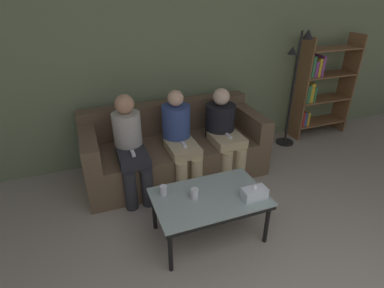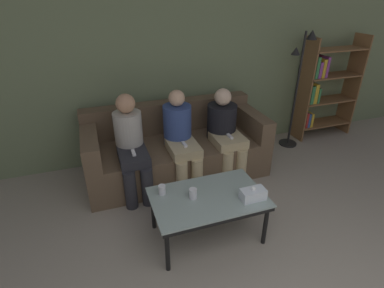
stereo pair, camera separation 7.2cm
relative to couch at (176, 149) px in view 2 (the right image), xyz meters
name	(u,v)px [view 2 (the right image)]	position (x,y,z in m)	size (l,w,h in m)	color
wall_back	(162,61)	(0.00, 0.53, 0.99)	(12.00, 0.06, 2.60)	#707F5B
couch	(176,149)	(0.00, 0.00, 0.00)	(2.16, 0.92, 0.84)	brown
coffee_table	(208,200)	(-0.05, -1.20, 0.10)	(1.01, 0.63, 0.46)	#8C9E99
cup_near_left	(162,190)	(-0.42, -1.03, 0.19)	(0.06, 0.06, 0.09)	silver
cup_near_right	(193,194)	(-0.18, -1.18, 0.19)	(0.07, 0.07, 0.10)	silver
tissue_box	(253,194)	(0.31, -1.36, 0.19)	(0.22, 0.12, 0.13)	silver
bookshelf	(322,88)	(2.40, 0.30, 0.46)	(0.92, 0.32, 1.52)	brown
standing_lamp	(299,79)	(1.83, 0.16, 0.69)	(0.31, 0.26, 1.63)	black
seated_person_left_end	(131,143)	(-0.57, -0.22, 0.29)	(0.31, 0.66, 1.12)	#28282D
seated_person_mid_left	(180,136)	(0.00, -0.22, 0.28)	(0.33, 0.67, 1.11)	tan
seated_person_mid_right	(225,129)	(0.57, -0.20, 0.27)	(0.36, 0.65, 1.07)	tan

